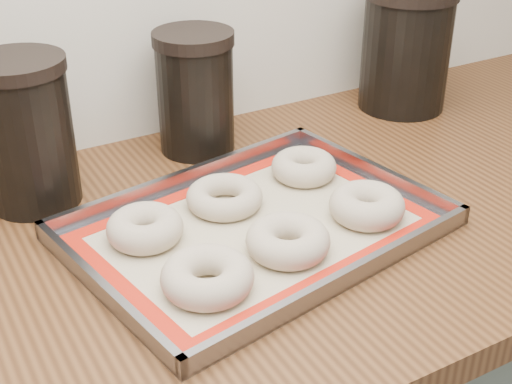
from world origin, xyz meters
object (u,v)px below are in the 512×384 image
baking_tray (256,227)px  bagel_front_mid (288,240)px  bagel_front_left (207,277)px  canister_mid (195,92)px  bagel_back_mid (224,197)px  canister_left (26,132)px  canister_right (406,48)px  bagel_back_right (304,167)px  bagel_back_left (145,228)px  bagel_front_right (367,205)px

baking_tray → bagel_front_mid: size_ratio=4.87×
bagel_front_left → canister_mid: bearing=66.2°
bagel_back_mid → canister_mid: size_ratio=0.55×
canister_left → canister_right: 0.67m
bagel_front_mid → canister_left: canister_left is taller
baking_tray → bagel_back_mid: (-0.01, 0.07, 0.01)m
bagel_front_mid → bagel_back_right: 0.20m
bagel_back_left → bagel_front_left: bearing=-80.2°
bagel_front_left → bagel_back_mid: bearing=56.7°
bagel_back_mid → canister_left: (-0.22, 0.15, 0.08)m
bagel_back_mid → baking_tray: bearing=-82.0°
canister_left → bagel_front_left: bearing=-69.8°
baking_tray → bagel_back_mid: 0.07m
bagel_front_left → bagel_front_mid: (0.12, 0.02, -0.00)m
bagel_front_mid → bagel_front_right: bearing=8.1°
bagel_front_left → bagel_back_left: same height
bagel_front_right → canister_right: (0.30, 0.29, 0.09)m
baking_tray → canister_mid: size_ratio=2.66×
bagel_back_mid → canister_left: bearing=144.7°
baking_tray → bagel_front_left: bagel_front_left is taller
bagel_back_right → canister_left: canister_left is taller
bagel_back_mid → canister_mid: bearing=75.0°
canister_right → canister_left: bearing=-178.4°
bagel_back_right → canister_left: (-0.36, 0.14, 0.08)m
baking_tray → bagel_front_mid: bearing=-84.5°
baking_tray → bagel_front_mid: (0.01, -0.07, 0.02)m
bagel_front_mid → bagel_front_left: bearing=-171.1°
canister_mid → canister_left: bearing=-171.2°
bagel_front_right → canister_left: canister_left is taller
bagel_front_left → baking_tray: bearing=37.6°
bagel_front_left → bagel_front_right: size_ratio=1.06×
bagel_back_mid → canister_left: canister_left is taller
bagel_front_left → canister_left: bearing=110.2°
bagel_front_right → canister_right: canister_right is taller
bagel_back_right → canister_right: 0.36m
canister_right → bagel_front_right: bearing=-135.8°
canister_left → canister_right: canister_right is taller
bagel_front_left → canister_right: bearing=30.7°
bagel_back_mid → canister_mid: canister_mid is taller
bagel_back_left → canister_left: 0.22m
canister_left → canister_mid: (0.27, 0.04, -0.01)m
bagel_front_mid → bagel_back_mid: bagel_front_mid is taller
bagel_back_left → canister_right: 0.62m
bagel_front_mid → canister_left: 0.38m
bagel_back_mid → canister_right: canister_right is taller
baking_tray → canister_left: 0.33m
bagel_front_mid → bagel_back_left: same height
bagel_front_right → bagel_back_right: size_ratio=1.05×
bagel_back_mid → bagel_back_right: size_ratio=1.09×
bagel_front_left → canister_left: (-0.11, 0.31, 0.08)m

